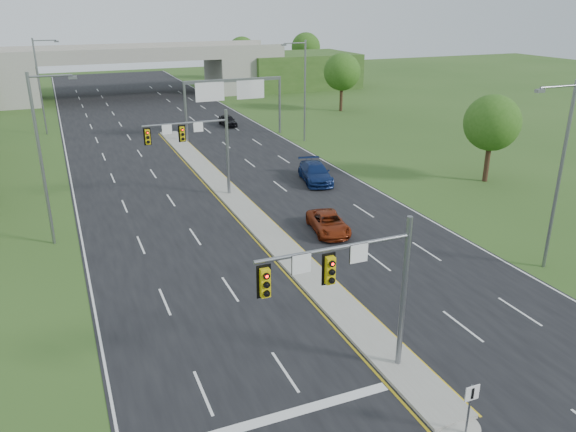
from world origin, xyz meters
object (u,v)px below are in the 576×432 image
at_px(signal_mast_far, 199,141).
at_px(keep_right_sign, 471,402).
at_px(sign_gantry, 232,92).
at_px(car_far_a, 328,223).
at_px(car_far_b, 315,173).
at_px(overpass, 130,75).
at_px(car_far_c, 228,120).
at_px(signal_mast_near, 358,279).

height_order(signal_mast_far, keep_right_sign, signal_mast_far).
xyz_separation_m(sign_gantry, car_far_a, (-2.70, -30.13, -4.57)).
bearing_deg(signal_mast_far, sign_gantry, 65.89).
bearing_deg(sign_gantry, car_far_b, -85.94).
height_order(keep_right_sign, overpass, overpass).
bearing_deg(sign_gantry, car_far_c, 79.41).
relative_size(overpass, car_far_c, 20.15).
distance_m(signal_mast_far, car_far_a, 12.58).
height_order(signal_mast_far, car_far_b, signal_mast_far).
bearing_deg(overpass, signal_mast_far, -92.35).
relative_size(sign_gantry, car_far_b, 2.07).
height_order(keep_right_sign, sign_gantry, sign_gantry).
bearing_deg(sign_gantry, keep_right_sign, -97.70).
distance_m(signal_mast_near, overpass, 80.11).
distance_m(signal_mast_near, car_far_a, 16.62).
bearing_deg(overpass, keep_right_sign, -90.00).
xyz_separation_m(signal_mast_near, keep_right_sign, (2.26, -4.45, -3.21)).
xyz_separation_m(signal_mast_far, car_far_c, (10.13, 26.32, -4.03)).
height_order(signal_mast_far, car_far_a, signal_mast_far).
bearing_deg(keep_right_sign, car_far_b, 75.01).
bearing_deg(keep_right_sign, car_far_a, 78.36).
bearing_deg(overpass, car_far_c, -74.70).
bearing_deg(car_far_b, car_far_a, -98.96).
relative_size(signal_mast_near, car_far_a, 1.49).
bearing_deg(sign_gantry, signal_mast_far, -114.11).
height_order(sign_gantry, car_far_b, sign_gantry).
bearing_deg(signal_mast_far, overpass, 87.65).
height_order(car_far_a, car_far_c, car_far_c).
xyz_separation_m(keep_right_sign, car_far_c, (7.87, 55.78, -0.82)).
relative_size(signal_mast_far, car_far_a, 1.49).
distance_m(signal_mast_far, keep_right_sign, 29.71).
distance_m(sign_gantry, car_far_c, 7.88).
distance_m(overpass, car_far_b, 55.09).
relative_size(car_far_b, car_far_c, 1.41).
height_order(signal_mast_near, overpass, overpass).
bearing_deg(car_far_a, sign_gantry, 94.24).
bearing_deg(overpass, car_far_a, -86.51).
xyz_separation_m(signal_mast_far, car_far_b, (10.32, 0.64, -3.90)).
height_order(signal_mast_near, car_far_c, signal_mast_near).
relative_size(signal_mast_near, overpass, 0.09).
relative_size(sign_gantry, car_far_a, 2.47).
xyz_separation_m(keep_right_sign, car_far_b, (8.06, 30.10, -0.69)).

